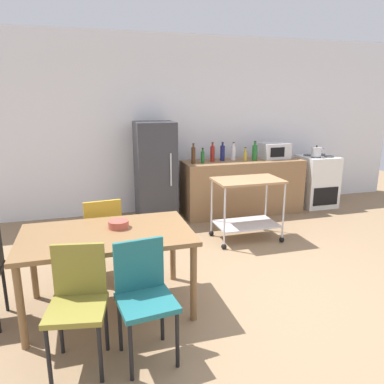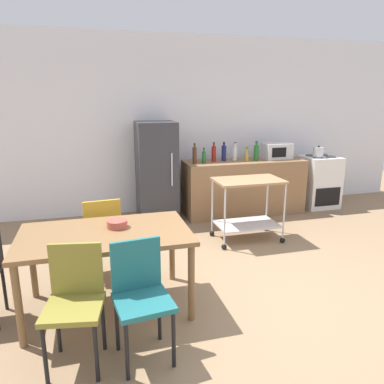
# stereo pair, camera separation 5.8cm
# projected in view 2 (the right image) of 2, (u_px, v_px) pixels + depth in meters

# --- Properties ---
(ground_plane) EXTENTS (12.00, 12.00, 0.00)m
(ground_plane) POSITION_uv_depth(u_px,v_px,m) (262.00, 297.00, 3.64)
(ground_plane) COLOR #8C7051
(back_wall) EXTENTS (8.40, 0.12, 2.90)m
(back_wall) POSITION_uv_depth(u_px,v_px,m) (182.00, 125.00, 6.27)
(back_wall) COLOR white
(back_wall) RESTS_ON ground_plane
(kitchen_counter) EXTENTS (2.00, 0.64, 0.90)m
(kitchen_counter) POSITION_uv_depth(u_px,v_px,m) (243.00, 187.00, 6.19)
(kitchen_counter) COLOR olive
(kitchen_counter) RESTS_ON ground_plane
(dining_table) EXTENTS (1.50, 0.90, 0.75)m
(dining_table) POSITION_uv_depth(u_px,v_px,m) (106.00, 241.00, 3.30)
(dining_table) COLOR brown
(dining_table) RESTS_ON ground_plane
(chair_teal) EXTENTS (0.45, 0.45, 0.89)m
(chair_teal) POSITION_uv_depth(u_px,v_px,m) (141.00, 292.00, 2.73)
(chair_teal) COLOR #1E666B
(chair_teal) RESTS_ON ground_plane
(chair_olive) EXTENTS (0.47, 0.47, 0.89)m
(chair_olive) POSITION_uv_depth(u_px,v_px,m) (75.00, 298.00, 2.65)
(chair_olive) COLOR olive
(chair_olive) RESTS_ON ground_plane
(chair_mustard) EXTENTS (0.44, 0.44, 0.89)m
(chair_mustard) POSITION_uv_depth(u_px,v_px,m) (102.00, 231.00, 3.96)
(chair_mustard) COLOR gold
(chair_mustard) RESTS_ON ground_plane
(stove_oven) EXTENTS (0.60, 0.61, 0.92)m
(stove_oven) POSITION_uv_depth(u_px,v_px,m) (318.00, 181.00, 6.58)
(stove_oven) COLOR white
(stove_oven) RESTS_ON ground_plane
(refrigerator) EXTENTS (0.60, 0.63, 1.55)m
(refrigerator) POSITION_uv_depth(u_px,v_px,m) (157.00, 171.00, 5.83)
(refrigerator) COLOR #333338
(refrigerator) RESTS_ON ground_plane
(kitchen_cart) EXTENTS (0.91, 0.57, 0.85)m
(kitchen_cart) POSITION_uv_depth(u_px,v_px,m) (248.00, 199.00, 4.99)
(kitchen_cart) COLOR #A37A51
(kitchen_cart) RESTS_ON ground_plane
(bottle_soy_sauce) EXTENTS (0.07, 0.07, 0.32)m
(bottle_soy_sauce) POSITION_uv_depth(u_px,v_px,m) (195.00, 155.00, 5.77)
(bottle_soy_sauce) COLOR #4C2D19
(bottle_soy_sauce) RESTS_ON kitchen_counter
(bottle_soda) EXTENTS (0.06, 0.06, 0.24)m
(bottle_soda) POSITION_uv_depth(u_px,v_px,m) (204.00, 157.00, 5.83)
(bottle_soda) COLOR #1E6628
(bottle_soda) RESTS_ON kitchen_counter
(bottle_sparkling_water) EXTENTS (0.07, 0.07, 0.31)m
(bottle_sparkling_water) POSITION_uv_depth(u_px,v_px,m) (214.00, 154.00, 5.94)
(bottle_sparkling_water) COLOR maroon
(bottle_sparkling_water) RESTS_ON kitchen_counter
(bottle_hot_sauce) EXTENTS (0.08, 0.08, 0.31)m
(bottle_hot_sauce) POSITION_uv_depth(u_px,v_px,m) (224.00, 153.00, 6.02)
(bottle_hot_sauce) COLOR navy
(bottle_hot_sauce) RESTS_ON kitchen_counter
(bottle_vinegar) EXTENTS (0.07, 0.07, 0.30)m
(bottle_vinegar) POSITION_uv_depth(u_px,v_px,m) (235.00, 153.00, 6.07)
(bottle_vinegar) COLOR silver
(bottle_vinegar) RESTS_ON kitchen_counter
(bottle_olive_oil) EXTENTS (0.06, 0.06, 0.23)m
(bottle_olive_oil) POSITION_uv_depth(u_px,v_px,m) (247.00, 156.00, 6.00)
(bottle_olive_oil) COLOR gold
(bottle_olive_oil) RESTS_ON kitchen_counter
(bottle_sesame_oil) EXTENTS (0.08, 0.08, 0.32)m
(bottle_sesame_oil) POSITION_uv_depth(u_px,v_px,m) (256.00, 152.00, 6.04)
(bottle_sesame_oil) COLOR #1E6628
(bottle_sesame_oil) RESTS_ON kitchen_counter
(microwave) EXTENTS (0.46, 0.35, 0.26)m
(microwave) POSITION_uv_depth(u_px,v_px,m) (276.00, 151.00, 6.23)
(microwave) COLOR silver
(microwave) RESTS_ON kitchen_counter
(fruit_bowl) EXTENTS (0.19, 0.19, 0.07)m
(fruit_bowl) POSITION_uv_depth(u_px,v_px,m) (117.00, 224.00, 3.39)
(fruit_bowl) COLOR #B24C3F
(fruit_bowl) RESTS_ON dining_table
(kettle) EXTENTS (0.24, 0.17, 0.19)m
(kettle) POSITION_uv_depth(u_px,v_px,m) (318.00, 152.00, 6.32)
(kettle) COLOR silver
(kettle) RESTS_ON stove_oven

